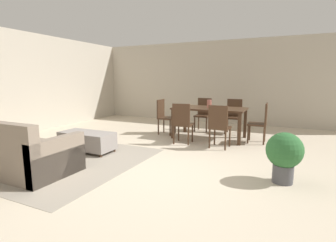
{
  "coord_description": "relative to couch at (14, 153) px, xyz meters",
  "views": [
    {
      "loc": [
        1.94,
        -3.48,
        1.44
      ],
      "look_at": [
        -0.29,
        1.26,
        0.59
      ],
      "focal_mm": 27.2,
      "sensor_mm": 36.0,
      "label": 1
    }
  ],
  "objects": [
    {
      "name": "ottoman_table",
      "position": [
        0.27,
        1.34,
        -0.06
      ],
      "size": [
        1.12,
        0.51,
        0.4
      ],
      "color": "gray",
      "rests_on": "ground_plane"
    },
    {
      "name": "couch",
      "position": [
        0.0,
        0.0,
        0.0
      ],
      "size": [
        1.95,
        0.96,
        0.86
      ],
      "color": "gray",
      "rests_on": "ground_plane"
    },
    {
      "name": "dining_chair_head_west",
      "position": [
        0.93,
        3.53,
        0.23
      ],
      "size": [
        0.41,
        0.41,
        0.92
      ],
      "color": "#422B1C",
      "rests_on": "ground_plane"
    },
    {
      "name": "dining_table",
      "position": [
        2.16,
        3.56,
        0.38
      ],
      "size": [
        1.72,
        0.94,
        0.76
      ],
      "color": "#422B1C",
      "rests_on": "ground_plane"
    },
    {
      "name": "wall_back",
      "position": [
        1.94,
        5.99,
        1.06
      ],
      "size": [
        9.0,
        0.12,
        2.7
      ],
      "primitive_type": "cube",
      "color": "#BCB2A0",
      "rests_on": "ground_plane"
    },
    {
      "name": "dining_chair_near_left",
      "position": [
        1.78,
        2.73,
        0.23
      ],
      "size": [
        0.43,
        0.43,
        0.92
      ],
      "color": "#422B1C",
      "rests_on": "ground_plane"
    },
    {
      "name": "area_rug",
      "position": [
        0.14,
        0.7,
        -0.29
      ],
      "size": [
        3.0,
        2.8,
        0.01
      ],
      "primitive_type": "cube",
      "color": "gray",
      "rests_on": "ground_plane"
    },
    {
      "name": "ground_plane",
      "position": [
        1.94,
        0.99,
        -0.29
      ],
      "size": [
        10.8,
        10.8,
        0.0
      ],
      "primitive_type": "plane",
      "color": "beige"
    },
    {
      "name": "dining_chair_far_right",
      "position": [
        2.59,
        4.42,
        0.23
      ],
      "size": [
        0.41,
        0.41,
        0.92
      ],
      "color": "#422B1C",
      "rests_on": "ground_plane"
    },
    {
      "name": "dining_chair_head_east",
      "position": [
        3.37,
        3.57,
        0.23
      ],
      "size": [
        0.41,
        0.41,
        0.92
      ],
      "color": "#422B1C",
      "rests_on": "ground_plane"
    },
    {
      "name": "potted_plant",
      "position": [
        3.89,
        1.3,
        0.14
      ],
      "size": [
        0.5,
        0.5,
        0.72
      ],
      "color": "#4C4C51",
      "rests_on": "ground_plane"
    },
    {
      "name": "dining_chair_far_left",
      "position": [
        1.75,
        4.41,
        0.23
      ],
      "size": [
        0.4,
        0.4,
        0.92
      ],
      "color": "#422B1C",
      "rests_on": "ground_plane"
    },
    {
      "name": "vase_centerpiece",
      "position": [
        2.16,
        3.53,
        0.57
      ],
      "size": [
        0.11,
        0.11,
        0.19
      ],
      "primitive_type": "cylinder",
      "color": "#B26659",
      "rests_on": "dining_table"
    },
    {
      "name": "wall_left",
      "position": [
        -2.56,
        1.49,
        1.06
      ],
      "size": [
        0.12,
        11.0,
        2.7
      ],
      "primitive_type": "cube",
      "color": "#BCB2A0",
      "rests_on": "ground_plane"
    },
    {
      "name": "dining_chair_near_right",
      "position": [
        2.62,
        2.7,
        0.23
      ],
      "size": [
        0.42,
        0.42,
        0.92
      ],
      "color": "#422B1C",
      "rests_on": "ground_plane"
    }
  ]
}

